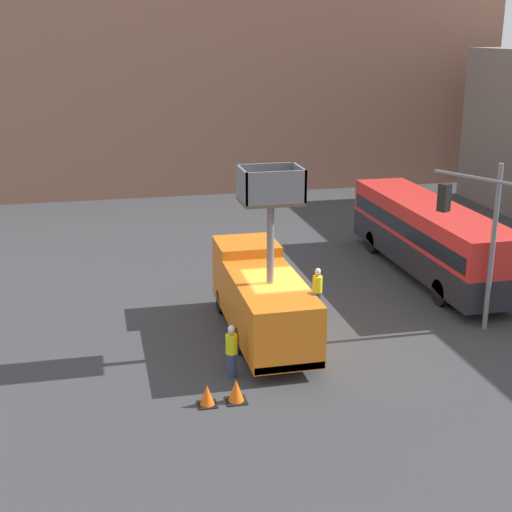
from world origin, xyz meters
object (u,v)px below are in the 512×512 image
at_px(road_worker_near_truck, 232,351).
at_px(traffic_cone_mid_road, 207,396).
at_px(city_bus, 428,234).
at_px(road_worker_directing, 317,290).
at_px(utility_truck, 262,295).
at_px(traffic_light_pole, 477,225).
at_px(traffic_cone_near_truck, 236,391).

bearing_deg(road_worker_near_truck, traffic_cone_mid_road, -179.99).
height_order(city_bus, road_worker_directing, city_bus).
bearing_deg(utility_truck, traffic_cone_mid_road, -120.87).
bearing_deg(city_bus, traffic_cone_mid_road, 117.00).
bearing_deg(utility_truck, road_worker_near_truck, -119.89).
bearing_deg(traffic_light_pole, utility_truck, 166.75).
xyz_separation_m(traffic_cone_near_truck, traffic_cone_mid_road, (-0.87, -0.03, -0.03)).
xyz_separation_m(traffic_light_pole, traffic_cone_mid_road, (-9.89, -2.83, -3.84)).
relative_size(city_bus, road_worker_near_truck, 6.76).
bearing_deg(road_worker_near_truck, road_worker_directing, -10.34).
bearing_deg(road_worker_near_truck, traffic_light_pole, -49.88).
xyz_separation_m(road_worker_directing, traffic_cone_mid_road, (-5.34, -6.26, -0.59)).
xyz_separation_m(traffic_light_pole, road_worker_near_truck, (-8.84, -1.17, -3.28)).
relative_size(traffic_cone_near_truck, traffic_cone_mid_road, 1.09).
relative_size(road_worker_near_truck, traffic_cone_mid_road, 2.70).
relative_size(city_bus, road_worker_directing, 6.57).
distance_m(utility_truck, road_worker_near_truck, 3.38).
height_order(city_bus, traffic_cone_near_truck, city_bus).
xyz_separation_m(utility_truck, traffic_cone_mid_road, (-2.70, -4.52, -1.26)).
bearing_deg(traffic_cone_mid_road, utility_truck, 59.13).
height_order(utility_truck, road_worker_near_truck, utility_truck).
distance_m(utility_truck, city_bus, 10.09).
distance_m(utility_truck, traffic_cone_near_truck, 5.01).
relative_size(traffic_light_pole, road_worker_directing, 3.43).
bearing_deg(road_worker_directing, road_worker_near_truck, -165.08).
distance_m(road_worker_near_truck, road_worker_directing, 6.29).
xyz_separation_m(road_worker_near_truck, traffic_cone_near_truck, (-0.18, -1.63, -0.53)).
bearing_deg(traffic_cone_near_truck, city_bus, 41.69).
bearing_deg(road_worker_directing, traffic_cone_near_truck, -157.79).
xyz_separation_m(city_bus, traffic_cone_near_truck, (-10.62, -9.46, -1.57)).
bearing_deg(road_worker_near_truck, city_bus, -20.56).
distance_m(road_worker_near_truck, traffic_cone_near_truck, 1.72).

